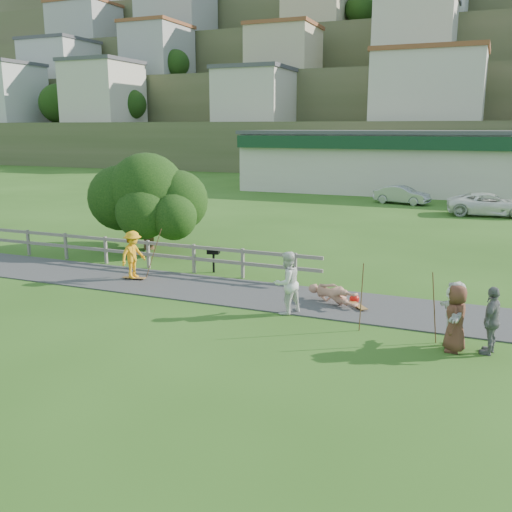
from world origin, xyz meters
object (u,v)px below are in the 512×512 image
(car_silver, at_px, (402,195))
(tree, at_px, (148,214))
(spectator_c, at_px, (456,318))
(car_white, at_px, (490,204))
(spectator_a, at_px, (287,283))
(skater_fallen, at_px, (333,294))
(spectator_b, at_px, (492,320))
(spectator_d, at_px, (454,315))
(bbq, at_px, (214,260))
(skater_rider, at_px, (133,257))

(car_silver, xyz_separation_m, tree, (-8.17, -20.19, 0.97))
(spectator_c, relative_size, car_white, 0.33)
(spectator_c, bearing_deg, spectator_a, -105.84)
(skater_fallen, relative_size, tree, 0.33)
(spectator_b, distance_m, spectator_d, 0.85)
(spectator_b, bearing_deg, car_silver, -152.70)
(bbq, bearing_deg, car_white, 51.33)
(spectator_d, relative_size, car_white, 0.34)
(spectator_b, distance_m, bbq, 10.73)
(spectator_b, relative_size, spectator_c, 1.01)
(spectator_c, height_order, spectator_d, spectator_d)
(spectator_b, xyz_separation_m, spectator_d, (-0.85, 0.07, 0.01))
(skater_fallen, bearing_deg, car_white, 16.40)
(tree, bearing_deg, skater_rider, -62.85)
(car_silver, xyz_separation_m, bbq, (-3.58, -22.88, -0.16))
(spectator_d, xyz_separation_m, bbq, (-8.87, 4.48, -0.37))
(spectator_a, xyz_separation_m, spectator_c, (4.75, -1.16, -0.10))
(skater_rider, bearing_deg, spectator_a, -92.57)
(car_white, bearing_deg, tree, 133.21)
(skater_fallen, relative_size, car_white, 0.36)
(spectator_c, bearing_deg, spectator_b, 99.28)
(skater_fallen, xyz_separation_m, car_silver, (-1.61, 25.05, 0.31))
(spectator_a, relative_size, spectator_c, 1.12)
(spectator_c, xyz_separation_m, spectator_d, (-0.05, 0.23, 0.02))
(car_white, relative_size, bbq, 5.28)
(skater_fallen, bearing_deg, spectator_b, -89.98)
(skater_fallen, xyz_separation_m, spectator_d, (3.67, -2.30, 0.52))
(tree, xyz_separation_m, bbq, (4.59, -2.68, -1.14))
(bbq, bearing_deg, spectator_c, -40.27)
(spectator_a, distance_m, spectator_d, 4.80)
(spectator_d, distance_m, car_silver, 27.86)
(car_silver, relative_size, bbq, 4.07)
(spectator_c, xyz_separation_m, tree, (-13.50, 7.39, 0.78))
(skater_rider, bearing_deg, spectator_c, -92.93)
(skater_rider, distance_m, car_silver, 25.63)
(spectator_d, bearing_deg, skater_fallen, -134.91)
(tree, bearing_deg, car_white, 49.61)
(spectator_c, bearing_deg, tree, -120.82)
(tree, bearing_deg, bbq, -30.31)
(bbq, bearing_deg, spectator_a, -52.89)
(car_silver, bearing_deg, skater_rider, 179.80)
(spectator_a, xyz_separation_m, tree, (-8.75, 6.23, 0.68))
(car_white, relative_size, tree, 0.91)
(skater_rider, bearing_deg, skater_fallen, -80.20)
(spectator_c, distance_m, tree, 15.41)
(car_white, bearing_deg, spectator_a, 160.50)
(skater_fallen, distance_m, spectator_c, 4.53)
(spectator_a, height_order, spectator_d, spectator_a)
(spectator_d, distance_m, car_white, 23.67)
(car_silver, distance_m, tree, 21.81)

